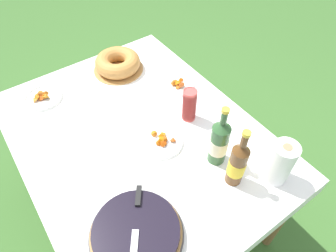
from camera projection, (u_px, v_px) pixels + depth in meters
ground_plane at (146, 205)px, 2.11m from camera, size 16.00×16.00×0.00m
garden_table at (139, 143)px, 1.58m from camera, size 1.45×1.12×0.77m
tablecloth at (138, 136)px, 1.54m from camera, size 1.46×1.13×0.10m
berry_tart at (136, 233)px, 1.16m from camera, size 0.37×0.37×0.06m
serving_knife at (136, 222)px, 1.15m from camera, size 0.32×0.24×0.01m
bundt_cake at (118, 63)px, 1.84m from camera, size 0.31×0.31×0.10m
cup_stack at (189, 105)px, 1.53m from camera, size 0.07×0.07×0.19m
cider_bottle_green at (219, 142)px, 1.33m from camera, size 0.09×0.09×0.34m
cider_bottle_amber at (237, 164)px, 1.26m from camera, size 0.08×0.08×0.33m
snack_plate_near at (43, 97)px, 1.69m from camera, size 0.21×0.21×0.06m
snack_plate_left at (162, 142)px, 1.48m from camera, size 0.21×0.21×0.05m
snack_plate_right at (178, 85)px, 1.76m from camera, size 0.20×0.20×0.06m
paper_towel_roll at (280, 163)px, 1.28m from camera, size 0.11×0.11×0.22m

